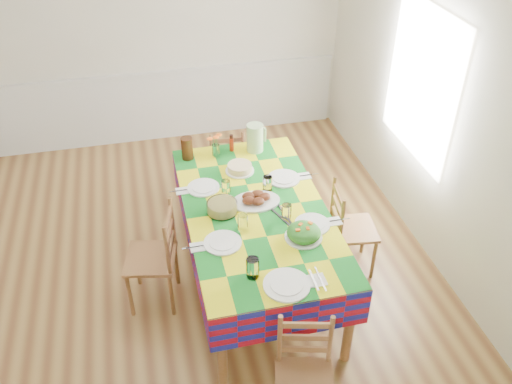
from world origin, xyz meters
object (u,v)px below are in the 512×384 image
dining_table (256,218)px  chair_far (226,163)px  green_pitcher (255,138)px  chair_right (349,229)px  meat_platter (256,199)px  chair_near (304,376)px  chair_left (156,258)px  tea_pitcher (187,148)px

dining_table → chair_far: size_ratio=2.49×
green_pitcher → chair_right: 1.23m
dining_table → meat_platter: size_ratio=5.21×
chair_near → chair_right: (0.85, 1.37, 0.01)m
meat_platter → green_pitcher: green_pitcher is taller
chair_near → dining_table: bearing=104.8°
meat_platter → chair_right: 0.95m
chair_near → chair_left: (-0.87, 1.36, 0.04)m
meat_platter → chair_left: (-0.88, -0.09, -0.39)m
tea_pitcher → chair_left: tea_pitcher is taller
tea_pitcher → dining_table: bearing=-63.8°
green_pitcher → chair_left: (-1.07, -0.91, -0.50)m
dining_table → chair_near: chair_near is taller
green_pitcher → chair_left: size_ratio=0.28×
tea_pitcher → meat_platter: bearing=-60.7°
dining_table → chair_right: bearing=0.4°
chair_near → chair_left: chair_left is taller
green_pitcher → chair_far: 0.75m
chair_left → chair_right: 1.73m
tea_pitcher → chair_far: tea_pitcher is taller
meat_platter → chair_near: 1.51m
chair_left → chair_right: bearing=103.0°
chair_left → tea_pitcher: bearing=168.0°
chair_far → chair_right: bearing=126.2°
tea_pitcher → chair_far: bearing=45.8°
green_pitcher → chair_far: (-0.21, 0.46, -0.55)m
chair_left → chair_right: (1.73, 0.02, -0.03)m
dining_table → chair_far: chair_far is taller
chair_near → chair_right: 1.62m
tea_pitcher → chair_near: 2.37m
green_pitcher → meat_platter: bearing=-102.9°
green_pitcher → chair_near: size_ratio=0.31×
dining_table → tea_pitcher: 1.03m
meat_platter → tea_pitcher: tea_pitcher is taller
chair_far → chair_left: 1.62m
dining_table → chair_left: size_ratio=2.22×
chair_far → chair_right: size_ratio=0.95×
green_pitcher → chair_far: size_ratio=0.32×
meat_platter → chair_right: bearing=-5.3°
green_pitcher → tea_pitcher: bearing=179.6°
meat_platter → chair_far: 1.35m
chair_near → chair_left: size_ratio=0.92×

